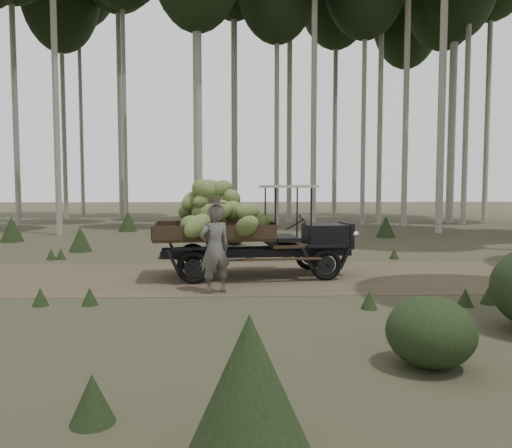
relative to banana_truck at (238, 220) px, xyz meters
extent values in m
plane|color=#473D2B|center=(-1.20, 0.05, -1.25)|extent=(120.00, 120.00, 0.00)
cube|color=brown|center=(-1.20, 0.05, -1.24)|extent=(70.00, 4.00, 0.01)
cube|color=black|center=(1.92, 0.26, -0.36)|extent=(0.96, 0.92, 0.49)
cube|color=black|center=(2.40, 0.31, -0.36)|extent=(0.18, 0.89, 0.55)
cube|color=black|center=(0.69, 0.14, -0.28)|extent=(0.19, 1.24, 0.49)
cube|color=#38281C|center=(-0.54, 0.01, -0.36)|extent=(2.62, 1.83, 0.07)
cube|color=#38281C|center=(-0.62, 0.80, -0.21)|extent=(2.46, 0.30, 0.28)
cube|color=#38281C|center=(-0.46, -0.78, -0.21)|extent=(2.46, 0.30, 0.28)
cube|color=#38281C|center=(-1.77, -0.11, -0.21)|extent=(0.21, 1.59, 0.28)
cube|color=beige|center=(1.07, 0.18, 0.71)|extent=(1.16, 1.59, 0.05)
cube|color=black|center=(0.35, 0.44, -0.70)|extent=(4.05, 0.50, 0.16)
cube|color=black|center=(0.42, -0.23, -0.70)|extent=(4.05, 0.50, 0.16)
torus|color=black|center=(1.67, 0.95, -0.91)|extent=(0.68, 0.19, 0.67)
torus|color=black|center=(1.82, -0.46, -0.91)|extent=(0.68, 0.19, 0.67)
torus|color=black|center=(-1.05, 0.67, -0.91)|extent=(0.68, 0.19, 0.67)
torus|color=black|center=(-0.91, -0.73, -0.91)|extent=(0.68, 0.19, 0.67)
sphere|color=beige|center=(2.43, 0.71, -0.32)|extent=(0.16, 0.16, 0.16)
sphere|color=beige|center=(2.51, -0.08, -0.32)|extent=(0.16, 0.16, 0.16)
ellipsoid|color=#59703A|center=(-0.93, -0.33, -0.12)|extent=(0.73, 0.51, 0.62)
ellipsoid|color=#59703A|center=(-0.10, 0.39, 0.15)|extent=(0.74, 0.84, 0.41)
ellipsoid|color=#59703A|center=(-0.16, 0.03, 0.44)|extent=(0.41, 0.68, 0.60)
ellipsoid|color=#59703A|center=(-0.66, -0.10, 0.68)|extent=(0.71, 0.58, 0.45)
ellipsoid|color=#59703A|center=(0.53, 0.19, -0.10)|extent=(0.78, 0.84, 0.53)
ellipsoid|color=#59703A|center=(0.18, -0.37, 0.19)|extent=(0.66, 0.54, 0.41)
ellipsoid|color=#59703A|center=(-0.22, 0.16, 0.44)|extent=(0.67, 0.80, 0.54)
ellipsoid|color=#59703A|center=(-0.41, 0.03, 0.65)|extent=(0.77, 0.56, 0.52)
ellipsoid|color=#59703A|center=(0.41, 0.45, -0.11)|extent=(0.77, 0.44, 0.57)
ellipsoid|color=#59703A|center=(-0.45, -0.50, 0.21)|extent=(0.81, 0.51, 0.62)
ellipsoid|color=#59703A|center=(-0.68, -0.10, 0.44)|extent=(0.76, 0.70, 0.48)
ellipsoid|color=#59703A|center=(-0.73, -0.11, 0.65)|extent=(0.75, 0.64, 0.55)
ellipsoid|color=#59703A|center=(-0.86, -0.54, -0.17)|extent=(0.44, 0.77, 0.47)
ellipsoid|color=#59703A|center=(-0.12, -0.20, 0.19)|extent=(0.59, 0.82, 0.63)
ellipsoid|color=#59703A|center=(-0.47, 0.08, 0.44)|extent=(0.68, 0.88, 0.56)
ellipsoid|color=#59703A|center=(-0.52, 0.06, 0.66)|extent=(0.63, 0.40, 0.39)
ellipsoid|color=#59703A|center=(0.45, 0.04, -0.14)|extent=(0.87, 0.97, 0.71)
ellipsoid|color=#59703A|center=(-0.81, 0.00, 0.17)|extent=(0.51, 0.69, 0.45)
ellipsoid|color=#59703A|center=(-0.63, 0.03, 0.42)|extent=(0.48, 0.65, 0.40)
ellipsoid|color=#59703A|center=(-0.71, 0.08, 0.67)|extent=(0.71, 0.84, 0.48)
ellipsoid|color=#59703A|center=(0.25, 0.08, -0.18)|extent=(0.75, 0.88, 0.61)
ellipsoid|color=#59703A|center=(-1.15, 0.46, 0.17)|extent=(0.55, 0.84, 0.55)
ellipsoid|color=#59703A|center=(-0.94, 0.12, 0.44)|extent=(0.83, 0.87, 0.63)
ellipsoid|color=#59703A|center=(-0.81, -0.86, -0.06)|extent=(0.81, 0.82, 0.67)
ellipsoid|color=#59703A|center=(0.16, -0.76, -0.08)|extent=(0.75, 0.79, 0.62)
imported|color=#53504C|center=(-0.44, -1.60, -0.43)|extent=(0.71, 0.62, 1.63)
cylinder|color=#383027|center=(-0.44, -1.60, 0.40)|extent=(0.59, 0.59, 0.02)
cylinder|color=#383027|center=(-0.44, -1.60, 0.46)|extent=(0.29, 0.29, 0.13)
cylinder|color=#B2AD9E|center=(-1.75, 11.84, 6.08)|extent=(0.40, 0.40, 14.66)
cylinder|color=#B2AD9E|center=(7.86, 16.77, 8.87)|extent=(0.28, 0.28, 20.23)
cylinder|color=#B2AD9E|center=(6.64, 15.56, 6.80)|extent=(0.24, 0.24, 16.10)
cylinder|color=#B2AD9E|center=(9.99, 13.75, 9.74)|extent=(0.22, 0.22, 21.98)
cylinder|color=#B2AD9E|center=(-7.20, 20.73, 9.27)|extent=(0.29, 0.29, 21.03)
cylinder|color=#B2AD9E|center=(3.66, 13.27, 7.91)|extent=(0.28, 0.28, 18.31)
cylinder|color=#B2AD9E|center=(2.93, 17.46, 8.30)|extent=(0.29, 0.29, 19.10)
cylinder|color=#B2AD9E|center=(8.48, 14.37, 8.87)|extent=(0.29, 0.29, 20.23)
cylinder|color=#B2AD9E|center=(11.86, 16.72, 7.02)|extent=(0.41, 0.41, 16.53)
cylinder|color=#B2AD9E|center=(-2.49, 21.22, 9.61)|extent=(0.39, 0.39, 21.71)
cylinder|color=#B2AD9E|center=(-11.26, 15.46, 8.07)|extent=(0.29, 0.29, 18.63)
cylinder|color=#B2AD9E|center=(-7.36, 10.18, 7.20)|extent=(0.25, 0.25, 16.89)
cylinder|color=#B2AD9E|center=(-0.14, 16.87, 7.94)|extent=(0.35, 0.35, 18.37)
cylinder|color=#B2AD9E|center=(11.24, 22.69, 7.00)|extent=(0.26, 0.26, 16.50)
ellipsoid|color=black|center=(11.24, 22.69, 12.28)|extent=(4.62, 4.62, 7.39)
cylinder|color=#B2AD9E|center=(-10.40, 23.47, 9.16)|extent=(0.24, 0.24, 20.82)
cylinder|color=#B2AD9E|center=(-10.98, 21.77, 7.47)|extent=(0.28, 0.28, 17.44)
cylinder|color=#B2AD9E|center=(6.48, 22.38, 7.95)|extent=(0.30, 0.30, 18.39)
cylinder|color=#B2AD9E|center=(12.13, 15.61, 8.72)|extent=(0.29, 0.29, 19.94)
cylinder|color=#B2AD9E|center=(11.55, 17.46, 6.82)|extent=(0.39, 0.39, 16.14)
cylinder|color=#B2AD9E|center=(2.07, 15.57, 6.58)|extent=(0.25, 0.25, 15.66)
cylinder|color=#B2AD9E|center=(15.34, 19.66, 8.81)|extent=(0.31, 0.31, 20.11)
cylinder|color=#B2AD9E|center=(-5.69, 15.12, 7.82)|extent=(0.21, 0.21, 18.14)
cone|color=#233319|center=(-8.10, 7.50, -0.79)|extent=(0.82, 0.82, 0.91)
cone|color=#233319|center=(-4.89, 11.75, -0.79)|extent=(0.82, 0.82, 0.91)
cone|color=#233319|center=(-1.22, -6.66, -1.04)|extent=(0.37, 0.37, 0.41)
cone|color=#233319|center=(0.05, -7.23, -0.73)|extent=(0.94, 0.94, 1.04)
cone|color=#233319|center=(-0.73, 5.66, -0.86)|extent=(0.70, 0.70, 0.78)
cone|color=#233319|center=(5.82, 8.63, -0.83)|extent=(0.76, 0.76, 0.84)
cone|color=#233319|center=(-0.54, 9.79, -0.56)|extent=(1.24, 1.24, 1.38)
ellipsoid|color=#233319|center=(-0.12, 6.23, -0.89)|extent=(0.87, 0.87, 0.70)
ellipsoid|color=#233319|center=(2.03, -5.51, -0.86)|extent=(0.95, 0.95, 0.76)
cone|color=#233319|center=(-4.79, 4.60, -0.86)|extent=(0.69, 0.69, 0.77)
cone|color=#233319|center=(4.15, -2.64, -1.10)|extent=(0.27, 0.27, 0.30)
cone|color=#233319|center=(-2.45, -2.47, -1.10)|extent=(0.27, 0.27, 0.30)
cone|color=#233319|center=(0.33, 2.78, -1.10)|extent=(0.27, 0.27, 0.30)
cone|color=#233319|center=(4.24, 2.63, -1.10)|extent=(0.27, 0.27, 0.30)
cone|color=#233319|center=(-3.25, -2.49, -1.10)|extent=(0.27, 0.27, 0.30)
cone|color=#233319|center=(1.36, 2.96, -1.10)|extent=(0.27, 0.27, 0.30)
cone|color=#233319|center=(3.68, -2.80, -1.10)|extent=(0.27, 0.27, 0.30)
cone|color=#233319|center=(-5.02, 2.85, -1.10)|extent=(0.27, 0.27, 0.30)
cone|color=#233319|center=(2.07, -2.91, -1.10)|extent=(0.27, 0.27, 0.30)
cone|color=#233319|center=(-2.06, 2.96, -1.10)|extent=(0.27, 0.27, 0.30)
cone|color=#233319|center=(-1.62, 2.83, -1.10)|extent=(0.27, 0.27, 0.30)
cone|color=#233319|center=(-4.79, 2.91, -1.10)|extent=(0.27, 0.27, 0.30)
camera|label=1|loc=(-0.04, -10.66, 0.67)|focal=35.00mm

